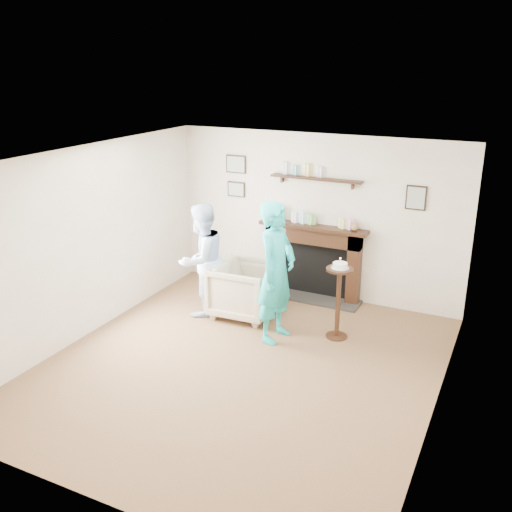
# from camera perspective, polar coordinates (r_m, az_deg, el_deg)

# --- Properties ---
(ground) EXTENTS (5.00, 5.00, 0.00)m
(ground) POSITION_cam_1_polar(r_m,az_deg,el_deg) (7.02, -1.49, -10.93)
(ground) COLOR brown
(ground) RESTS_ON ground
(room_shell) EXTENTS (4.54, 5.02, 2.52)m
(room_shell) POSITION_cam_1_polar(r_m,az_deg,el_deg) (6.96, 1.00, 3.37)
(room_shell) COLOR beige
(room_shell) RESTS_ON ground
(armchair) EXTENTS (0.90, 0.88, 0.78)m
(armchair) POSITION_cam_1_polar(r_m,az_deg,el_deg) (8.31, -1.12, -5.87)
(armchair) COLOR tan
(armchair) RESTS_ON ground
(man) EXTENTS (0.78, 0.91, 1.63)m
(man) POSITION_cam_1_polar(r_m,az_deg,el_deg) (8.41, -5.28, -5.64)
(man) COLOR #CBE2FF
(man) RESTS_ON ground
(woman) EXTENTS (0.50, 0.71, 1.86)m
(woman) POSITION_cam_1_polar(r_m,az_deg,el_deg) (7.67, 1.97, -8.14)
(woman) COLOR #1EAFAA
(woman) RESTS_ON ground
(pedestal_table) EXTENTS (0.35, 0.35, 1.12)m
(pedestal_table) POSITION_cam_1_polar(r_m,az_deg,el_deg) (7.47, 8.28, -3.29)
(pedestal_table) COLOR black
(pedestal_table) RESTS_ON ground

